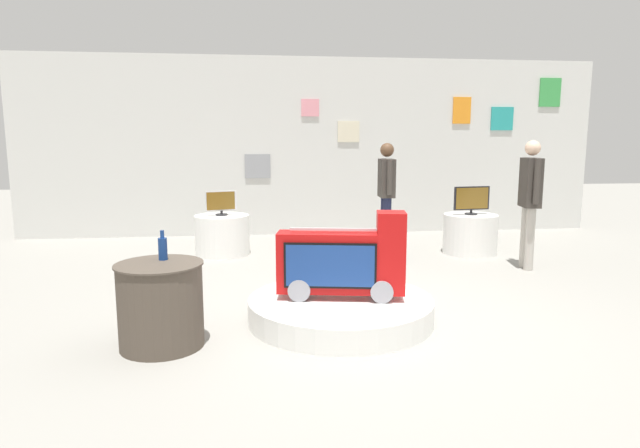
# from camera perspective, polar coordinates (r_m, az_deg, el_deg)

# --- Properties ---
(ground_plane) EXTENTS (30.00, 30.00, 0.00)m
(ground_plane) POSITION_cam_1_polar(r_m,az_deg,el_deg) (5.31, 5.19, -9.96)
(ground_plane) COLOR gray
(back_wall_display) EXTENTS (10.60, 0.13, 3.20)m
(back_wall_display) POSITION_cam_1_polar(r_m,az_deg,el_deg) (9.82, -0.50, 8.28)
(back_wall_display) COLOR silver
(back_wall_display) RESTS_ON ground
(main_display_pedestal) EXTENTS (1.77, 1.77, 0.23)m
(main_display_pedestal) POSITION_cam_1_polar(r_m,az_deg,el_deg) (5.18, 2.22, -9.11)
(main_display_pedestal) COLOR white
(main_display_pedestal) RESTS_ON ground
(novelty_firetruck_tv) EXTENTS (1.23, 0.51, 0.84)m
(novelty_firetruck_tv) POSITION_cam_1_polar(r_m,az_deg,el_deg) (5.05, 2.52, -4.20)
(novelty_firetruck_tv) COLOR gray
(novelty_firetruck_tv) RESTS_ON main_display_pedestal
(display_pedestal_left_rear) EXTENTS (0.81, 0.81, 0.60)m
(display_pedestal_left_rear) POSITION_cam_1_polar(r_m,az_deg,el_deg) (8.46, 15.81, -1.03)
(display_pedestal_left_rear) COLOR white
(display_pedestal_left_rear) RESTS_ON ground
(tv_on_left_rear) EXTENTS (0.57, 0.19, 0.43)m
(tv_on_left_rear) POSITION_cam_1_polar(r_m,az_deg,el_deg) (8.39, 15.97, 2.57)
(tv_on_left_rear) COLOR black
(tv_on_left_rear) RESTS_ON display_pedestal_left_rear
(display_pedestal_center_rear) EXTENTS (0.82, 0.82, 0.60)m
(display_pedestal_center_rear) POSITION_cam_1_polar(r_m,az_deg,el_deg) (8.20, -10.45, -1.15)
(display_pedestal_center_rear) COLOR white
(display_pedestal_center_rear) RESTS_ON ground
(tv_on_center_rear) EXTENTS (0.45, 0.18, 0.37)m
(tv_on_center_rear) POSITION_cam_1_polar(r_m,az_deg,el_deg) (8.12, -10.56, 2.32)
(tv_on_center_rear) COLOR black
(tv_on_center_rear) RESTS_ON display_pedestal_center_rear
(side_table_round) EXTENTS (0.72, 0.72, 0.72)m
(side_table_round) POSITION_cam_1_polar(r_m,az_deg,el_deg) (4.67, -16.71, -8.24)
(side_table_round) COLOR #4C4238
(side_table_round) RESTS_ON ground
(bottle_on_side_table) EXTENTS (0.08, 0.08, 0.25)m
(bottle_on_side_table) POSITION_cam_1_polar(r_m,az_deg,el_deg) (4.69, -16.52, -2.48)
(bottle_on_side_table) COLOR navy
(bottle_on_side_table) RESTS_ON side_table_round
(shopper_browsing_near_truck) EXTENTS (0.27, 0.55, 1.72)m
(shopper_browsing_near_truck) POSITION_cam_1_polar(r_m,az_deg,el_deg) (7.60, 21.61, 2.96)
(shopper_browsing_near_truck) COLOR #B2ADA3
(shopper_browsing_near_truck) RESTS_ON ground
(shopper_browsing_rear) EXTENTS (0.22, 0.56, 1.68)m
(shopper_browsing_rear) POSITION_cam_1_polar(r_m,az_deg,el_deg) (7.81, 7.13, 3.54)
(shopper_browsing_rear) COLOR #1E233F
(shopper_browsing_rear) RESTS_ON ground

